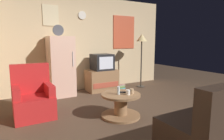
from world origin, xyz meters
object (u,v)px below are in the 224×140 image
object	(u,v)px
crt_tv	(102,62)
book_stack	(121,87)
remote_control	(122,92)
standing_lamp	(142,42)
mug_ceramic_tan	(132,91)
armchair	(33,99)
fridge	(61,66)
tv_stand	(102,80)
coffee_table	(121,105)
mug_ceramic_white	(128,92)
wine_glass	(118,90)

from	to	relation	value
crt_tv	book_stack	distance (m)	0.93
remote_control	standing_lamp	bearing A→B (deg)	69.53
standing_lamp	mug_ceramic_tan	size ratio (longest dim) A/B	17.67
book_stack	standing_lamp	bearing A→B (deg)	-6.73
armchair	standing_lamp	bearing A→B (deg)	15.47
fridge	tv_stand	world-z (taller)	fridge
mug_ceramic_tan	book_stack	size ratio (longest dim) A/B	0.42
tv_stand	book_stack	bearing A→B (deg)	-12.25
coffee_table	mug_ceramic_tan	size ratio (longest dim) A/B	8.00
remote_control	armchair	size ratio (longest dim) A/B	0.16
fridge	standing_lamp	distance (m)	2.44
fridge	armchair	size ratio (longest dim) A/B	1.84
crt_tv	mug_ceramic_white	world-z (taller)	crt_tv
tv_stand	armchair	distance (m)	2.24
tv_stand	armchair	size ratio (longest dim) A/B	0.87
armchair	book_stack	bearing A→B (deg)	20.80
mug_ceramic_tan	armchair	size ratio (longest dim) A/B	0.09
tv_stand	coffee_table	xyz separation A→B (m)	(-0.56, -1.89, -0.07)
standing_lamp	coffee_table	bearing A→B (deg)	-136.52
mug_ceramic_tan	remote_control	xyz separation A→B (m)	(-0.12, 0.14, -0.03)
wine_glass	mug_ceramic_white	size ratio (longest dim) A/B	1.67
mug_ceramic_white	mug_ceramic_tan	xyz separation A→B (m)	(0.10, 0.03, 0.00)
tv_stand	armchair	xyz separation A→B (m)	(-1.96, -1.08, 0.05)
crt_tv	armchair	size ratio (longest dim) A/B	0.56
book_stack	coffee_table	bearing A→B (deg)	-122.41
crt_tv	mug_ceramic_white	bearing A→B (deg)	-103.80
tv_stand	crt_tv	distance (m)	0.51
tv_stand	mug_ceramic_white	size ratio (longest dim) A/B	9.33
standing_lamp	wine_glass	bearing A→B (deg)	-137.20
mug_ceramic_white	remote_control	world-z (taller)	mug_ceramic_white
tv_stand	mug_ceramic_white	bearing A→B (deg)	-103.47
crt_tv	mug_ceramic_tan	size ratio (longest dim) A/B	6.00
fridge	crt_tv	size ratio (longest dim) A/B	3.28
coffee_table	wine_glass	size ratio (longest dim) A/B	4.80
remote_control	tv_stand	bearing A→B (deg)	100.74
coffee_table	wine_glass	xyz separation A→B (m)	(-0.06, -0.02, 0.29)
fridge	wine_glass	bearing A→B (deg)	-75.51
crt_tv	coffee_table	world-z (taller)	crt_tv
tv_stand	wine_glass	size ratio (longest dim) A/B	5.60
fridge	crt_tv	world-z (taller)	fridge
crt_tv	mug_ceramic_tan	xyz separation A→B (m)	(-0.39, -1.98, -0.32)
mug_ceramic_tan	armchair	bearing A→B (deg)	150.23
standing_lamp	book_stack	world-z (taller)	standing_lamp
standing_lamp	mug_ceramic_tan	world-z (taller)	standing_lamp
fridge	remote_control	bearing A→B (deg)	-71.82
tv_stand	mug_ceramic_tan	world-z (taller)	tv_stand
fridge	remote_control	distance (m)	2.02
wine_glass	remote_control	world-z (taller)	wine_glass
fridge	crt_tv	xyz separation A→B (m)	(1.14, -0.05, 0.05)
crt_tv	mug_ceramic_tan	distance (m)	2.05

